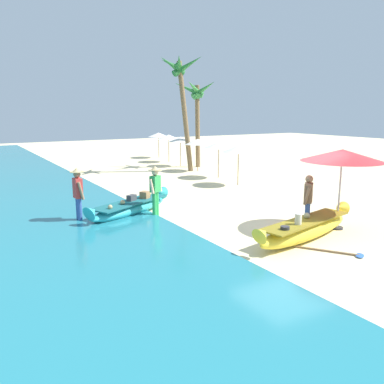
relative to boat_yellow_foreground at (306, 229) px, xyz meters
The scene contains 16 objects.
ground_plane 1.13m from the boat_yellow_foreground, 76.01° to the left, with size 80.00×80.00×0.00m, color beige.
boat_yellow_foreground is the anchor object (origin of this frame).
boat_cyan_midground 5.90m from the boat_yellow_foreground, 122.09° to the left, with size 3.74×2.36×0.77m.
person_vendor_hatted 5.03m from the boat_yellow_foreground, 120.26° to the left, with size 0.57×0.46×1.73m.
person_tourist_customer 0.96m from the boat_yellow_foreground, 41.20° to the left, with size 0.55×0.49×1.70m.
person_vendor_assistant 6.99m from the boat_yellow_foreground, 134.84° to the left, with size 0.44×0.56×1.77m.
patio_umbrella_large 2.50m from the boat_yellow_foreground, ahead, with size 2.38×2.38×2.41m.
parasol_row_0 8.47m from the boat_yellow_foreground, 65.43° to the left, with size 1.60×1.60×1.91m.
parasol_row_1 10.72m from the boat_yellow_foreground, 68.38° to the left, with size 1.60×1.60×1.91m.
parasol_row_2 13.25m from the boat_yellow_foreground, 71.33° to the left, with size 1.60×1.60×1.91m.
parasol_row_3 15.61m from the boat_yellow_foreground, 73.51° to the left, with size 1.60×1.60×1.91m.
parasol_row_4 17.91m from the boat_yellow_foreground, 74.53° to the left, with size 1.60×1.60×1.91m.
parasol_row_5 20.69m from the boat_yellow_foreground, 75.05° to the left, with size 1.60×1.60×1.91m.
palm_tree_tall_inland 14.03m from the boat_yellow_foreground, 75.57° to the left, with size 2.55×2.50×6.60m.
palm_tree_leaning_seaward 15.44m from the boat_yellow_foreground, 69.96° to the left, with size 2.65×2.63×5.41m.
paddle 1.25m from the boat_yellow_foreground, 96.03° to the right, with size 1.09×1.50×0.05m.
Camera 1 is at (-8.36, -8.42, 3.49)m, focal length 36.94 mm.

